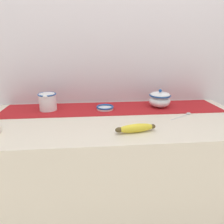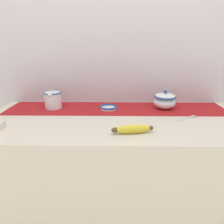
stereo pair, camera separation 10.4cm
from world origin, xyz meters
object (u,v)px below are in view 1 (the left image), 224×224
(sugar_bowl, at_px, (160,99))
(small_dish, at_px, (105,108))
(spoon, at_px, (187,114))
(banana, at_px, (136,128))
(cream_pitcher, at_px, (48,101))

(sugar_bowl, xyz_separation_m, small_dish, (-0.35, -0.02, -0.04))
(sugar_bowl, relative_size, small_dish, 1.25)
(spoon, bearing_deg, banana, 179.71)
(sugar_bowl, distance_m, spoon, 0.20)
(sugar_bowl, distance_m, small_dish, 0.35)
(banana, distance_m, spoon, 0.40)
(small_dish, height_order, spoon, small_dish)
(sugar_bowl, distance_m, banana, 0.43)
(sugar_bowl, relative_size, spoon, 0.85)
(small_dish, xyz_separation_m, banana, (0.12, -0.35, 0.01))
(cream_pitcher, xyz_separation_m, banana, (0.47, -0.37, -0.04))
(small_dish, distance_m, spoon, 0.48)
(sugar_bowl, height_order, banana, sugar_bowl)
(sugar_bowl, bearing_deg, small_dish, -177.06)
(cream_pitcher, height_order, sugar_bowl, sugar_bowl)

